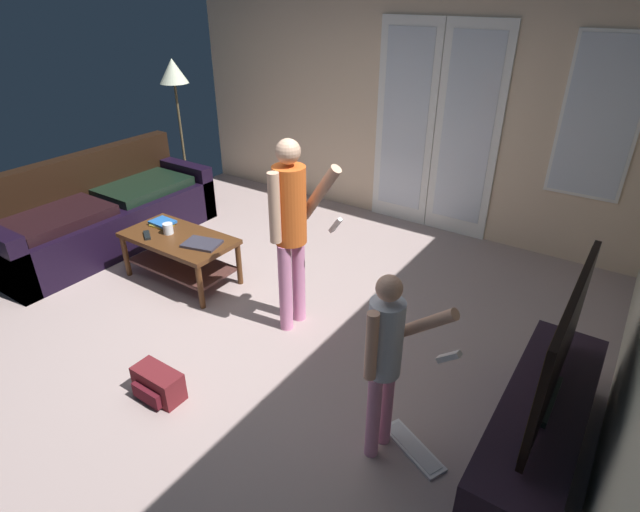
{
  "coord_description": "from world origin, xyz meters",
  "views": [
    {
      "loc": [
        2.41,
        -2.4,
        2.42
      ],
      "look_at": [
        0.71,
        0.11,
        0.77
      ],
      "focal_mm": 28.18,
      "sensor_mm": 36.0,
      "label": 1
    }
  ],
  "objects_px": {
    "backpack": "(158,384)",
    "loose_keyboard": "(413,448)",
    "leather_couch": "(103,216)",
    "laptop_closed": "(202,244)",
    "tv_remote_black": "(147,235)",
    "coffee_table": "(180,248)",
    "floor_lamp": "(174,80)",
    "person_adult": "(291,222)",
    "book_stack": "(162,223)",
    "tv_stand": "(538,430)",
    "person_child": "(386,354)",
    "flat_screen_tv": "(562,347)",
    "cup_near_edge": "(168,229)"
  },
  "relations": [
    {
      "from": "backpack",
      "to": "loose_keyboard",
      "type": "relative_size",
      "value": 0.77
    },
    {
      "from": "leather_couch",
      "to": "laptop_closed",
      "type": "distance_m",
      "value": 1.54
    },
    {
      "from": "loose_keyboard",
      "to": "tv_remote_black",
      "type": "relative_size",
      "value": 2.67
    },
    {
      "from": "coffee_table",
      "to": "floor_lamp",
      "type": "distance_m",
      "value": 2.4
    },
    {
      "from": "person_adult",
      "to": "loose_keyboard",
      "type": "distance_m",
      "value": 1.72
    },
    {
      "from": "book_stack",
      "to": "tv_stand",
      "type": "bearing_deg",
      "value": -5.58
    },
    {
      "from": "person_child",
      "to": "floor_lamp",
      "type": "distance_m",
      "value": 4.56
    },
    {
      "from": "leather_couch",
      "to": "book_stack",
      "type": "bearing_deg",
      "value": 0.8
    },
    {
      "from": "book_stack",
      "to": "person_child",
      "type": "bearing_deg",
      "value": -15.97
    },
    {
      "from": "backpack",
      "to": "person_adult",
      "type": "bearing_deg",
      "value": 77.7
    },
    {
      "from": "flat_screen_tv",
      "to": "backpack",
      "type": "height_order",
      "value": "flat_screen_tv"
    },
    {
      "from": "cup_near_edge",
      "to": "tv_remote_black",
      "type": "relative_size",
      "value": 0.57
    },
    {
      "from": "tv_stand",
      "to": "floor_lamp",
      "type": "xyz_separation_m",
      "value": [
        -4.7,
        1.74,
        1.23
      ]
    },
    {
      "from": "person_adult",
      "to": "loose_keyboard",
      "type": "relative_size",
      "value": 3.33
    },
    {
      "from": "backpack",
      "to": "tv_remote_black",
      "type": "bearing_deg",
      "value": 141.41
    },
    {
      "from": "person_adult",
      "to": "book_stack",
      "type": "xyz_separation_m",
      "value": [
        -1.56,
        0.06,
        -0.44
      ]
    },
    {
      "from": "person_adult",
      "to": "person_child",
      "type": "bearing_deg",
      "value": -31.75
    },
    {
      "from": "coffee_table",
      "to": "loose_keyboard",
      "type": "xyz_separation_m",
      "value": [
        2.6,
        -0.6,
        -0.31
      ]
    },
    {
      "from": "tv_stand",
      "to": "flat_screen_tv",
      "type": "xyz_separation_m",
      "value": [
        -0.0,
        0.0,
        0.59
      ]
    },
    {
      "from": "cup_near_edge",
      "to": "book_stack",
      "type": "distance_m",
      "value": 0.2
    },
    {
      "from": "coffee_table",
      "to": "book_stack",
      "type": "bearing_deg",
      "value": 164.9
    },
    {
      "from": "tv_stand",
      "to": "cup_near_edge",
      "type": "xyz_separation_m",
      "value": [
        -3.3,
        0.25,
        0.28
      ]
    },
    {
      "from": "tv_stand",
      "to": "backpack",
      "type": "bearing_deg",
      "value": -157.93
    },
    {
      "from": "flat_screen_tv",
      "to": "person_adult",
      "type": "xyz_separation_m",
      "value": [
        -1.92,
        0.28,
        0.1
      ]
    },
    {
      "from": "cup_near_edge",
      "to": "tv_remote_black",
      "type": "bearing_deg",
      "value": -127.66
    },
    {
      "from": "coffee_table",
      "to": "cup_near_edge",
      "type": "relative_size",
      "value": 10.78
    },
    {
      "from": "coffee_table",
      "to": "person_adult",
      "type": "bearing_deg",
      "value": 0.85
    },
    {
      "from": "floor_lamp",
      "to": "book_stack",
      "type": "bearing_deg",
      "value": -48.91
    },
    {
      "from": "tv_stand",
      "to": "loose_keyboard",
      "type": "distance_m",
      "value": 0.71
    },
    {
      "from": "floor_lamp",
      "to": "cup_near_edge",
      "type": "height_order",
      "value": "floor_lamp"
    },
    {
      "from": "backpack",
      "to": "flat_screen_tv",
      "type": "bearing_deg",
      "value": 22.16
    },
    {
      "from": "cup_near_edge",
      "to": "book_stack",
      "type": "relative_size",
      "value": 0.43
    },
    {
      "from": "person_adult",
      "to": "backpack",
      "type": "bearing_deg",
      "value": -102.3
    },
    {
      "from": "coffee_table",
      "to": "person_adult",
      "type": "relative_size",
      "value": 0.69
    },
    {
      "from": "leather_couch",
      "to": "person_child",
      "type": "bearing_deg",
      "value": -11.81
    },
    {
      "from": "loose_keyboard",
      "to": "backpack",
      "type": "bearing_deg",
      "value": -161.07
    },
    {
      "from": "flat_screen_tv",
      "to": "leather_couch",
      "type": "bearing_deg",
      "value": 175.81
    },
    {
      "from": "leather_couch",
      "to": "backpack",
      "type": "relative_size",
      "value": 6.59
    },
    {
      "from": "coffee_table",
      "to": "person_adult",
      "type": "xyz_separation_m",
      "value": [
        1.26,
        0.02,
        0.58
      ]
    },
    {
      "from": "book_stack",
      "to": "cup_near_edge",
      "type": "bearing_deg",
      "value": -25.46
    },
    {
      "from": "cup_near_edge",
      "to": "tv_remote_black",
      "type": "height_order",
      "value": "cup_near_edge"
    },
    {
      "from": "coffee_table",
      "to": "flat_screen_tv",
      "type": "relative_size",
      "value": 0.9
    },
    {
      "from": "flat_screen_tv",
      "to": "loose_keyboard",
      "type": "height_order",
      "value": "flat_screen_tv"
    },
    {
      "from": "person_adult",
      "to": "tv_remote_black",
      "type": "bearing_deg",
      "value": -173.38
    },
    {
      "from": "loose_keyboard",
      "to": "tv_stand",
      "type": "bearing_deg",
      "value": 29.86
    },
    {
      "from": "tv_stand",
      "to": "person_child",
      "type": "xyz_separation_m",
      "value": [
        -0.77,
        -0.44,
        0.49
      ]
    },
    {
      "from": "person_adult",
      "to": "backpack",
      "type": "xyz_separation_m",
      "value": [
        -0.25,
        -1.16,
        -0.8
      ]
    },
    {
      "from": "leather_couch",
      "to": "book_stack",
      "type": "relative_size",
      "value": 10.29
    },
    {
      "from": "coffee_table",
      "to": "loose_keyboard",
      "type": "height_order",
      "value": "coffee_table"
    },
    {
      "from": "laptop_closed",
      "to": "coffee_table",
      "type": "bearing_deg",
      "value": 165.27
    }
  ]
}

